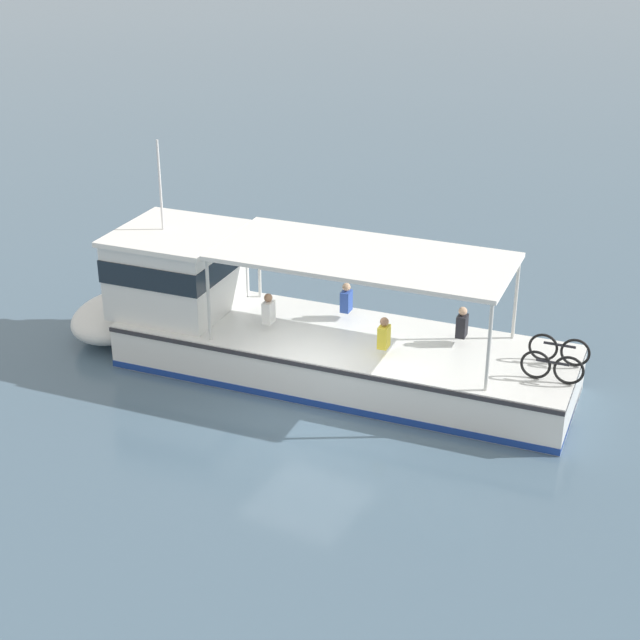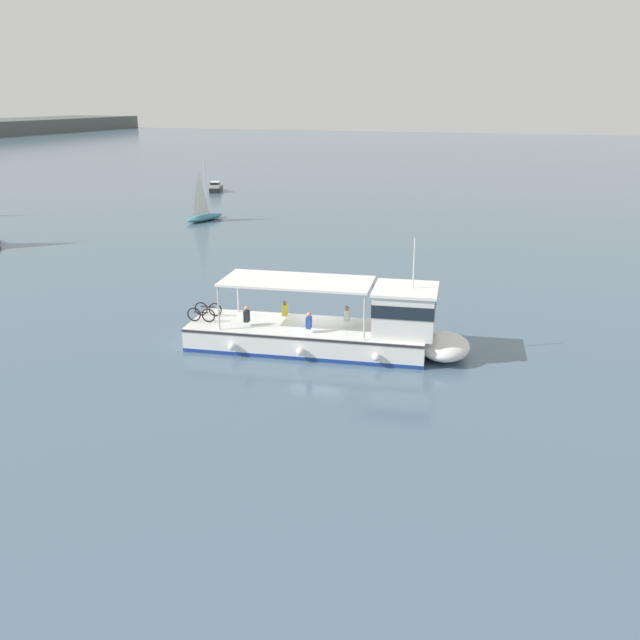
{
  "view_description": "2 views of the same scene",
  "coord_description": "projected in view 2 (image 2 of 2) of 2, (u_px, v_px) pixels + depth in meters",
  "views": [
    {
      "loc": [
        16.51,
        9.6,
        11.03
      ],
      "look_at": [
        -1.66,
        -0.63,
        1.4
      ],
      "focal_mm": 54.8,
      "sensor_mm": 36.0,
      "label": 1
    },
    {
      "loc": [
        -29.16,
        -10.14,
        10.97
      ],
      "look_at": [
        -1.66,
        -0.63,
        1.4
      ],
      "focal_mm": 38.13,
      "sensor_mm": 36.0,
      "label": 2
    }
  ],
  "objects": [
    {
      "name": "ferry_main",
      "position": [
        342.0,
        330.0,
        30.55
      ],
      "size": [
        4.74,
        13.02,
        5.32
      ],
      "color": "white",
      "rests_on": "ground"
    },
    {
      "name": "ground_plane",
      "position": [
        319.0,
        336.0,
        32.76
      ],
      "size": [
        400.0,
        400.0,
        0.0
      ],
      "primitive_type": "plane",
      "color": "slate"
    },
    {
      "name": "sailboat_near_port",
      "position": [
        204.0,
        215.0,
        63.13
      ],
      "size": [
        4.98,
        2.34,
        5.4
      ],
      "color": "teal",
      "rests_on": "ground"
    },
    {
      "name": "motorboat_horizon_east",
      "position": [
        216.0,
        187.0,
        82.39
      ],
      "size": [
        3.83,
        2.5,
        1.26
      ],
      "color": "#232328",
      "rests_on": "ground"
    }
  ]
}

